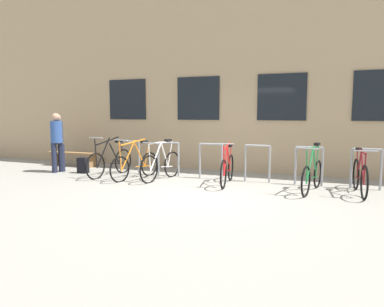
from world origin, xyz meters
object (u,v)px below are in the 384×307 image
(bicycle_black, at_px, (110,162))
(wooden_bench, at_px, (73,156))
(bicycle_green, at_px, (312,175))
(bicycle_maroon, at_px, (360,176))
(bicycle_red, at_px, (227,169))
(backpack, at_px, (83,165))
(person_by_bench, at_px, (58,139))
(bicycle_white, at_px, (161,165))
(person_browsing, at_px, (57,138))
(bicycle_orange, at_px, (135,164))

(bicycle_black, height_order, wooden_bench, bicycle_black)
(bicycle_green, distance_m, bicycle_maroon, 0.96)
(bicycle_red, bearing_deg, backpack, 179.33)
(bicycle_maroon, bearing_deg, person_by_bench, -179.79)
(bicycle_black, distance_m, bicycle_white, 1.54)
(bicycle_maroon, xyz_separation_m, wooden_bench, (-8.21, 1.00, -0.04))
(bicycle_red, relative_size, person_by_bench, 1.02)
(bicycle_black, relative_size, bicycle_red, 1.05)
(bicycle_black, height_order, person_browsing, person_browsing)
(bicycle_green, distance_m, wooden_bench, 7.37)
(bicycle_green, height_order, wooden_bench, bicycle_green)
(wooden_bench, xyz_separation_m, person_browsing, (0.37, -1.11, 0.63))
(bicycle_green, relative_size, bicycle_black, 0.92)
(person_by_bench, bearing_deg, bicycle_red, -0.04)
(bicycle_black, distance_m, person_by_bench, 1.87)
(person_by_bench, bearing_deg, backpack, 3.18)
(backpack, bearing_deg, bicycle_white, -6.86)
(bicycle_maroon, distance_m, wooden_bench, 8.27)
(bicycle_red, xyz_separation_m, backpack, (-4.21, 0.05, -0.15))
(backpack, bearing_deg, person_browsing, -174.59)
(person_by_bench, distance_m, person_browsing, 0.10)
(bicycle_green, bearing_deg, bicycle_orange, -179.90)
(bicycle_green, bearing_deg, bicycle_black, 178.79)
(person_browsing, distance_m, backpack, 1.09)
(bicycle_orange, height_order, bicycle_maroon, bicycle_orange)
(bicycle_orange, height_order, bicycle_white, bicycle_orange)
(bicycle_black, bearing_deg, bicycle_maroon, 0.66)
(bicycle_maroon, bearing_deg, bicycle_green, -169.19)
(bicycle_orange, height_order, backpack, bicycle_orange)
(bicycle_green, relative_size, wooden_bench, 0.93)
(bicycle_green, relative_size, person_browsing, 0.98)
(bicycle_green, relative_size, bicycle_white, 1.00)
(bicycle_black, relative_size, bicycle_maroon, 1.06)
(bicycle_black, relative_size, person_browsing, 1.06)
(wooden_bench, bearing_deg, bicycle_green, -9.21)
(bicycle_red, height_order, person_by_bench, person_by_bench)
(bicycle_green, bearing_deg, bicycle_red, 175.60)
(bicycle_orange, bearing_deg, bicycle_red, 3.68)
(bicycle_green, bearing_deg, backpack, 178.17)
(bicycle_orange, xyz_separation_m, bicycle_white, (0.69, 0.09, 0.01))
(bicycle_white, relative_size, person_by_bench, 0.99)
(wooden_bench, relative_size, person_by_bench, 1.06)
(wooden_bench, distance_m, person_by_bench, 1.24)
(person_by_bench, height_order, backpack, person_by_bench)
(bicycle_maroon, bearing_deg, bicycle_orange, -177.96)
(bicycle_green, xyz_separation_m, backpack, (-6.13, 0.20, -0.15))
(person_by_bench, bearing_deg, bicycle_white, -1.17)
(bicycle_maroon, xyz_separation_m, person_browsing, (-7.84, -0.12, 0.59))
(bicycle_maroon, bearing_deg, bicycle_white, -178.79)
(wooden_bench, bearing_deg, bicycle_black, -26.89)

